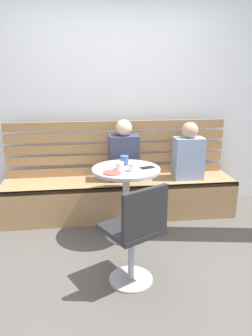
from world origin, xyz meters
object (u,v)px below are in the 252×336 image
object	(u,v)px
person_child_left	(188,154)
phone_on_table	(147,168)
white_chair	(136,232)
plate_small	(112,173)
cafe_table	(126,189)
person_adult	(124,154)
booth_bench	(120,198)
cup_mug_blue	(124,160)
cup_glass_short	(133,167)
cup_ceramic_white	(120,166)

from	to	relation	value
person_child_left	phone_on_table	size ratio (longest dim) A/B	4.80
white_chair	plate_small	bearing A→B (deg)	100.95
phone_on_table	cafe_table	bearing A→B (deg)	65.97
white_chair	cafe_table	bearing A→B (deg)	88.14
person_adult	booth_bench	bearing A→B (deg)	-148.57
cup_mug_blue	phone_on_table	bearing A→B (deg)	-33.59
booth_bench	cafe_table	bearing A→B (deg)	-89.02
person_adult	phone_on_table	bearing A→B (deg)	-73.50
cup_glass_short	plate_small	distance (m)	0.21
person_adult	person_child_left	xyz separation A→B (m)	(0.76, -0.04, -0.02)
person_child_left	cup_ceramic_white	distance (m)	1.01
person_child_left	cup_mug_blue	distance (m)	0.89
person_adult	cup_mug_blue	world-z (taller)	person_adult
phone_on_table	cup_ceramic_white	bearing A→B (deg)	72.35
person_child_left	cup_glass_short	world-z (taller)	person_child_left
person_adult	person_child_left	bearing A→B (deg)	-3.36
white_chair	plate_small	xyz separation A→B (m)	(-0.13, 0.65, 0.28)
cafe_table	cup_glass_short	xyz separation A→B (m)	(0.05, -0.12, 0.26)
cup_mug_blue	cup_glass_short	bearing A→B (deg)	-78.18
white_chair	booth_bench	bearing A→B (deg)	89.24
cup_glass_short	phone_on_table	distance (m)	0.19
cafe_table	person_child_left	distance (m)	0.97
person_adult	person_child_left	distance (m)	0.76
cafe_table	person_adult	distance (m)	0.59
cafe_table	cup_ceramic_white	bearing A→B (deg)	-158.93
cup_ceramic_white	plate_small	world-z (taller)	cup_ceramic_white
person_adult	plate_small	distance (m)	0.72
cafe_table	plate_small	world-z (taller)	plate_small
cafe_table	person_adult	world-z (taller)	person_adult
cafe_table	booth_bench	bearing A→B (deg)	90.98
cafe_table	person_child_left	xyz separation A→B (m)	(0.80, 0.50, 0.22)
person_adult	cup_ceramic_white	bearing A→B (deg)	-100.69
person_child_left	cup_ceramic_white	world-z (taller)	person_child_left
person_child_left	cup_ceramic_white	size ratio (longest dim) A/B	8.39
cafe_table	phone_on_table	size ratio (longest dim) A/B	5.29
cafe_table	plate_small	distance (m)	0.31
cup_ceramic_white	phone_on_table	world-z (taller)	cup_ceramic_white
person_adult	cup_glass_short	distance (m)	0.66
cafe_table	cup_glass_short	world-z (taller)	cup_glass_short
cup_ceramic_white	plate_small	size ratio (longest dim) A/B	0.47
person_child_left	white_chair	bearing A→B (deg)	-122.48
person_child_left	cup_mug_blue	xyz separation A→B (m)	(-0.81, -0.38, 0.05)
booth_bench	person_child_left	xyz separation A→B (m)	(0.81, -0.01, 0.52)
white_chair	person_child_left	distance (m)	1.57
person_child_left	phone_on_table	xyz separation A→B (m)	(-0.59, -0.52, 0.01)
booth_bench	cup_ceramic_white	distance (m)	0.77
cup_ceramic_white	plate_small	distance (m)	0.16
booth_bench	cup_glass_short	bearing A→B (deg)	-84.86
phone_on_table	person_child_left	bearing A→B (deg)	-67.71
cup_ceramic_white	cup_mug_blue	world-z (taller)	cup_mug_blue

